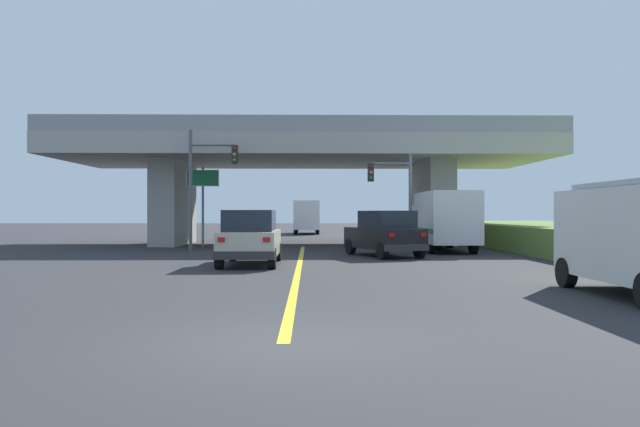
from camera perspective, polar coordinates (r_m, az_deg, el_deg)
The scene contains 10 objects.
ground at distance 37.00m, azimuth -1.58°, elevation -2.94°, with size 160.00×160.00×0.00m, color #2B2B2D.
overpass_bridge at distance 37.08m, azimuth -1.58°, elevation 4.78°, with size 28.74×10.92×7.10m.
lane_divider_stripe at distance 21.51m, azimuth -2.01°, elevation -5.05°, with size 0.20×25.41×0.01m, color yellow.
suv_lead at distance 22.22m, azimuth -6.62°, elevation -2.27°, with size 2.06×4.67×2.02m.
suv_crossing at distance 26.60m, azimuth 6.15°, elevation -1.90°, with size 3.33×4.88×2.02m.
box_truck at distance 30.93m, azimuth 11.60°, elevation -0.60°, with size 2.33×7.06×2.96m.
traffic_signal_nearside at distance 31.97m, azimuth 7.21°, elevation 2.46°, with size 2.35×0.36×5.21m.
traffic_signal_farside at distance 31.21m, azimuth -10.85°, elevation 3.56°, with size 2.51×0.36×6.18m.
highway_sign at distance 34.91m, azimuth -11.08°, elevation 2.48°, with size 1.86×0.17×4.56m.
semi_truck_distant at distance 56.00m, azimuth -1.28°, elevation -0.29°, with size 2.33×6.95×3.05m.
Camera 1 is at (0.39, -8.72, 1.90)m, focal length 33.68 mm.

